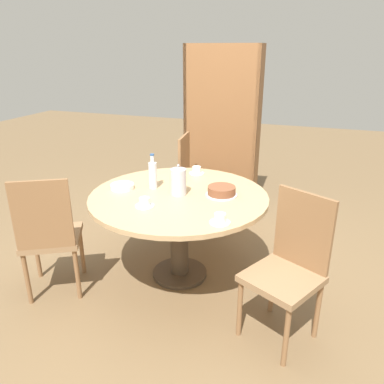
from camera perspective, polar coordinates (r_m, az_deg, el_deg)
name	(u,v)px	position (r m, az deg, el deg)	size (l,w,h in m)	color
ground_plane	(180,274)	(3.29, -1.87, -12.41)	(14.00, 14.00, 0.00)	brown
dining_table	(179,209)	(2.99, -2.01, -2.57)	(1.41, 1.41, 0.74)	#473828
chair_a	(49,234)	(3.01, -20.90, -5.98)	(0.57, 0.57, 0.98)	olive
chair_b	(289,266)	(2.51, 14.55, -10.81)	(0.57, 0.57, 0.98)	olive
chair_c	(196,180)	(3.94, 0.62, 1.88)	(0.47, 0.47, 0.98)	olive
bookshelf	(222,134)	(4.34, 4.54, 8.82)	(0.84, 0.28, 1.86)	brown
coffee_pot	(178,181)	(2.90, -2.12, 1.70)	(0.12, 0.12, 0.25)	silver
water_bottle	(153,174)	(3.06, -5.98, 2.70)	(0.07, 0.07, 0.29)	silver
cake_main	(221,191)	(2.92, 4.52, 0.12)	(0.25, 0.25, 0.07)	silver
cup_a	(197,171)	(3.42, 0.71, 3.26)	(0.14, 0.14, 0.07)	silver
cup_b	(145,203)	(2.73, -7.24, -1.67)	(0.14, 0.14, 0.07)	silver
cup_c	(220,219)	(2.47, 4.28, -4.17)	(0.14, 0.14, 0.07)	silver
plate_stack	(122,187)	(3.10, -10.58, 0.83)	(0.19, 0.19, 0.04)	white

